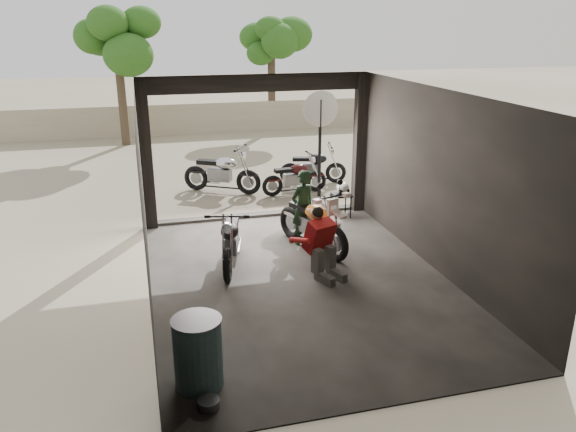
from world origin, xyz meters
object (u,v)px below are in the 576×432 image
left_bike (231,236)px  stool (342,197)px  helmet (343,188)px  mechanic (324,246)px  rider (303,208)px  outside_bike_c (313,164)px  sign_post (320,125)px  oil_drum (198,354)px  outside_bike_a (221,169)px  outside_bike_b (295,174)px  main_bike (312,219)px

left_bike → stool: bearing=49.8°
helmet → mechanic: bearing=-111.5°
rider → outside_bike_c: bearing=-135.3°
mechanic → stool: 3.29m
stool → sign_post: bearing=89.6°
stool → oil_drum: 6.73m
outside_bike_a → sign_post: 2.82m
oil_drum → sign_post: size_ratio=0.34×
rider → oil_drum: (-2.53, -4.18, -0.31)m
outside_bike_b → outside_bike_c: 1.16m
mechanic → left_bike: bearing=126.3°
stool → sign_post: 2.16m
rider → mechanic: rider is taller
main_bike → helmet: main_bike is taller
outside_bike_b → mechanic: 5.07m
outside_bike_c → mechanic: size_ratio=1.32×
main_bike → sign_post: size_ratio=0.70×
rider → sign_post: sign_post is taller
sign_post → helmet: bearing=-96.4°
outside_bike_c → sign_post: bearing=-177.3°
mechanic → oil_drum: mechanic is taller
left_bike → outside_bike_b: left_bike is taller
outside_bike_c → rider: (-1.53, -4.25, 0.23)m
mechanic → stool: (1.40, 2.97, -0.13)m
left_bike → mechanic: 1.74m
outside_bike_b → rider: 3.47m
mechanic → sign_post: sign_post is taller
main_bike → outside_bike_a: same height
main_bike → outside_bike_c: 4.80m
outside_bike_c → oil_drum: size_ratio=1.74×
main_bike → rider: rider is taller
outside_bike_c → rider: rider is taller
rider → oil_drum: size_ratio=1.67×
rider → stool: 1.90m
left_bike → outside_bike_b: size_ratio=1.10×
stool → outside_bike_a: bearing=131.7°
left_bike → rider: bearing=38.5°
outside_bike_a → stool: (2.35, -2.64, -0.15)m
rider → stool: size_ratio=2.80×
outside_bike_a → main_bike: bearing=-134.6°
main_bike → oil_drum: main_bike is taller
left_bike → oil_drum: bearing=-91.2°
left_bike → stool: 3.53m
helmet → oil_drum: 6.79m
outside_bike_b → mechanic: mechanic is taller
helmet → sign_post: (-0.03, 1.64, 1.15)m
mechanic → sign_post: bearing=51.7°
rider → left_bike: bearing=-1.3°
outside_bike_a → mechanic: size_ratio=1.52×
outside_bike_b → rider: bearing=160.6°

